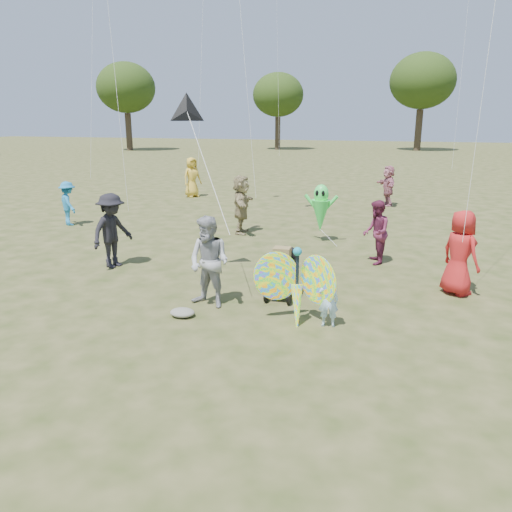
{
  "coord_description": "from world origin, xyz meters",
  "views": [
    {
      "loc": [
        2.62,
        -7.11,
        3.6
      ],
      "look_at": [
        -0.2,
        1.5,
        1.1
      ],
      "focal_mm": 35.0,
      "sensor_mm": 36.0,
      "label": 1
    }
  ],
  "objects_px": {
    "crowd_j": "(388,186)",
    "crowd_b": "(112,231)",
    "crowd_a": "(460,253)",
    "butterfly_kite": "(297,287)",
    "crowd_g": "(192,177)",
    "crowd_d": "(241,205)",
    "crowd_i": "(68,203)",
    "child_girl": "(328,301)",
    "jogging_stroller": "(283,269)",
    "crowd_e": "(376,232)",
    "alien_kite": "(321,210)",
    "adult_man": "(209,262)"
  },
  "relations": [
    {
      "from": "crowd_d",
      "to": "jogging_stroller",
      "type": "distance_m",
      "value": 6.12
    },
    {
      "from": "crowd_b",
      "to": "butterfly_kite",
      "type": "xyz_separation_m",
      "value": [
        5.19,
        -2.06,
        -0.24
      ]
    },
    {
      "from": "crowd_e",
      "to": "jogging_stroller",
      "type": "distance_m",
      "value": 3.54
    },
    {
      "from": "jogging_stroller",
      "to": "crowd_g",
      "type": "bearing_deg",
      "value": 118.38
    },
    {
      "from": "crowd_j",
      "to": "alien_kite",
      "type": "bearing_deg",
      "value": -36.16
    },
    {
      "from": "adult_man",
      "to": "crowd_j",
      "type": "xyz_separation_m",
      "value": [
        2.5,
        13.34,
        -0.05
      ]
    },
    {
      "from": "crowd_e",
      "to": "crowd_g",
      "type": "xyz_separation_m",
      "value": [
        -9.29,
        8.88,
        0.11
      ]
    },
    {
      "from": "crowd_a",
      "to": "crowd_b",
      "type": "relative_size",
      "value": 0.97
    },
    {
      "from": "crowd_g",
      "to": "crowd_i",
      "type": "relative_size",
      "value": 1.22
    },
    {
      "from": "crowd_b",
      "to": "crowd_d",
      "type": "distance_m",
      "value": 4.91
    },
    {
      "from": "crowd_d",
      "to": "crowd_g",
      "type": "height_order",
      "value": "crowd_d"
    },
    {
      "from": "butterfly_kite",
      "to": "crowd_g",
      "type": "bearing_deg",
      "value": 122.0
    },
    {
      "from": "child_girl",
      "to": "crowd_j",
      "type": "height_order",
      "value": "crowd_j"
    },
    {
      "from": "crowd_g",
      "to": "child_girl",
      "type": "bearing_deg",
      "value": -113.87
    },
    {
      "from": "crowd_b",
      "to": "adult_man",
      "type": "bearing_deg",
      "value": -104.38
    },
    {
      "from": "crowd_j",
      "to": "butterfly_kite",
      "type": "distance_m",
      "value": 13.65
    },
    {
      "from": "crowd_i",
      "to": "alien_kite",
      "type": "xyz_separation_m",
      "value": [
        8.79,
        0.27,
        0.21
      ]
    },
    {
      "from": "crowd_g",
      "to": "jogging_stroller",
      "type": "distance_m",
      "value": 14.3
    },
    {
      "from": "butterfly_kite",
      "to": "alien_kite",
      "type": "height_order",
      "value": "alien_kite"
    },
    {
      "from": "crowd_e",
      "to": "alien_kite",
      "type": "bearing_deg",
      "value": -147.6
    },
    {
      "from": "crowd_b",
      "to": "alien_kite",
      "type": "height_order",
      "value": "crowd_b"
    },
    {
      "from": "adult_man",
      "to": "crowd_e",
      "type": "relative_size",
      "value": 1.11
    },
    {
      "from": "crowd_j",
      "to": "crowd_g",
      "type": "bearing_deg",
      "value": -112.68
    },
    {
      "from": "crowd_a",
      "to": "crowd_j",
      "type": "bearing_deg",
      "value": -33.69
    },
    {
      "from": "crowd_j",
      "to": "crowd_b",
      "type": "bearing_deg",
      "value": -51.78
    },
    {
      "from": "crowd_g",
      "to": "crowd_j",
      "type": "xyz_separation_m",
      "value": [
        8.97,
        0.35,
        -0.08
      ]
    },
    {
      "from": "adult_man",
      "to": "crowd_g",
      "type": "height_order",
      "value": "crowd_g"
    },
    {
      "from": "crowd_d",
      "to": "crowd_i",
      "type": "bearing_deg",
      "value": 84.98
    },
    {
      "from": "crowd_b",
      "to": "alien_kite",
      "type": "xyz_separation_m",
      "value": [
        4.4,
        4.2,
        0.04
      ]
    },
    {
      "from": "jogging_stroller",
      "to": "adult_man",
      "type": "bearing_deg",
      "value": -146.69
    },
    {
      "from": "crowd_e",
      "to": "butterfly_kite",
      "type": "bearing_deg",
      "value": -24.25
    },
    {
      "from": "crowd_a",
      "to": "crowd_g",
      "type": "distance_m",
      "value": 15.46
    },
    {
      "from": "child_girl",
      "to": "crowd_i",
      "type": "distance_m",
      "value": 11.78
    },
    {
      "from": "crowd_b",
      "to": "child_girl",
      "type": "bearing_deg",
      "value": -96.22
    },
    {
      "from": "crowd_i",
      "to": "crowd_j",
      "type": "height_order",
      "value": "crowd_j"
    },
    {
      "from": "crowd_d",
      "to": "alien_kite",
      "type": "xyz_separation_m",
      "value": [
        2.65,
        -0.39,
        0.03
      ]
    },
    {
      "from": "child_girl",
      "to": "crowd_b",
      "type": "distance_m",
      "value": 6.13
    },
    {
      "from": "child_girl",
      "to": "butterfly_kite",
      "type": "bearing_deg",
      "value": -10.6
    },
    {
      "from": "crowd_a",
      "to": "crowd_d",
      "type": "relative_size",
      "value": 0.96
    },
    {
      "from": "adult_man",
      "to": "crowd_i",
      "type": "bearing_deg",
      "value": 156.9
    },
    {
      "from": "crowd_b",
      "to": "jogging_stroller",
      "type": "relative_size",
      "value": 1.7
    },
    {
      "from": "child_girl",
      "to": "jogging_stroller",
      "type": "bearing_deg",
      "value": -58.96
    },
    {
      "from": "crowd_g",
      "to": "alien_kite",
      "type": "relative_size",
      "value": 1.07
    },
    {
      "from": "crowd_a",
      "to": "alien_kite",
      "type": "xyz_separation_m",
      "value": [
        -3.66,
        3.67,
        0.07
      ]
    },
    {
      "from": "crowd_a",
      "to": "crowd_j",
      "type": "height_order",
      "value": "crowd_a"
    },
    {
      "from": "adult_man",
      "to": "crowd_d",
      "type": "distance_m",
      "value": 6.55
    },
    {
      "from": "crowd_j",
      "to": "crowd_e",
      "type": "bearing_deg",
      "value": -22.95
    },
    {
      "from": "crowd_a",
      "to": "adult_man",
      "type": "bearing_deg",
      "value": 71.11
    },
    {
      "from": "crowd_a",
      "to": "crowd_d",
      "type": "bearing_deg",
      "value": 12.3
    },
    {
      "from": "crowd_a",
      "to": "crowd_j",
      "type": "xyz_separation_m",
      "value": [
        -2.19,
        11.05,
        -0.05
      ]
    }
  ]
}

